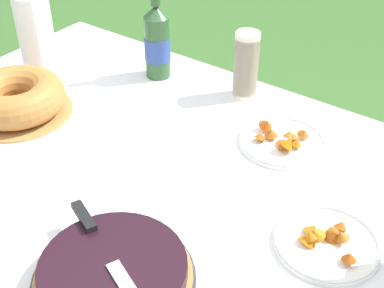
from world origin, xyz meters
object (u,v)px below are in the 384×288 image
serving_knife (106,252)px  snack_plate_left (283,140)px  bundt_cake (16,98)px  cider_bottle_green (157,42)px  paper_towel_roll (36,34)px  snack_plate_right (326,241)px  berry_tart (114,275)px  cup_stack (246,65)px

serving_knife → snack_plate_left: (0.07, 0.59, -0.05)m
snack_plate_left → bundt_cake: bearing=-155.9°
cider_bottle_green → paper_towel_roll: cider_bottle_green is taller
serving_knife → snack_plate_right: serving_knife is taller
berry_tart → serving_knife: size_ratio=0.88×
berry_tart → bundt_cake: 0.70m
snack_plate_left → berry_tart: bearing=-94.0°
cup_stack → serving_knife: bearing=-79.0°
berry_tart → cup_stack: (-0.17, 0.75, 0.07)m
cup_stack → snack_plate_left: bearing=-36.4°
bundt_cake → cup_stack: cup_stack is taller
cider_bottle_green → snack_plate_right: (0.74, -0.37, -0.10)m
paper_towel_roll → berry_tart: bearing=-32.8°
berry_tart → paper_towel_roll: paper_towel_roll is taller
serving_knife → berry_tart: bearing=0.0°
snack_plate_right → cup_stack: bearing=137.3°
bundt_cake → paper_towel_roll: paper_towel_roll is taller
snack_plate_right → cider_bottle_green: bearing=153.7°
cider_bottle_green → snack_plate_left: cider_bottle_green is taller
serving_knife → cup_stack: bearing=124.0°
berry_tart → cider_bottle_green: cider_bottle_green is taller
berry_tart → cider_bottle_green: (-0.46, 0.70, 0.09)m
cup_stack → snack_plate_left: size_ratio=0.88×
berry_tart → bundt_cake: (-0.64, 0.29, 0.02)m
serving_knife → bundt_cake: bundt_cake is taller
bundt_cake → snack_plate_left: 0.75m
berry_tart → cup_stack: size_ratio=1.55×
snack_plate_left → paper_towel_roll: size_ratio=0.89×
cup_stack → snack_plate_right: cup_stack is taller
cider_bottle_green → snack_plate_left: (0.50, -0.10, -0.10)m
snack_plate_left → snack_plate_right: bearing=-47.4°
bundt_cake → snack_plate_left: bearing=24.1°
bundt_cake → cup_stack: size_ratio=1.50×
berry_tart → snack_plate_left: 0.60m
berry_tart → paper_towel_roll: 0.93m
serving_knife → bundt_cake: bearing=178.3°
paper_towel_roll → bundt_cake: bearing=-56.1°
berry_tart → cup_stack: bearing=102.8°
paper_towel_roll → cup_stack: bearing=22.7°
snack_plate_right → paper_towel_roll: paper_towel_roll is taller
cider_bottle_green → snack_plate_right: bearing=-26.3°
cup_stack → bundt_cake: bearing=-135.3°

